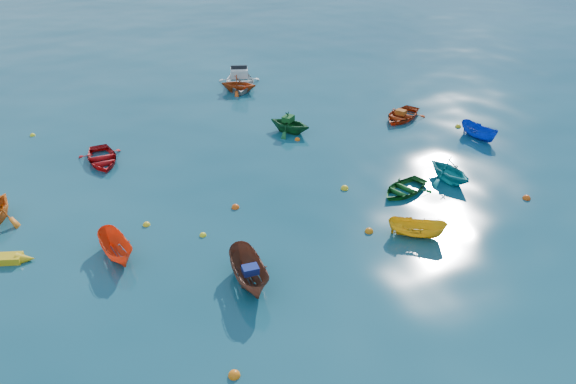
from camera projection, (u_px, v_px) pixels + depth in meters
name	position (u px, v px, depth m)	size (l,w,h in m)	color
ground	(337.00, 258.00, 22.54)	(160.00, 160.00, 0.00)	#0A394A
sampan_brown_mid	(250.00, 283.00, 21.15)	(1.17, 3.09, 1.20)	brown
sampan_yellow_mid	(416.00, 236.00, 23.86)	(0.92, 2.43, 0.94)	gold
dinghy_green_e	(404.00, 192.00, 27.13)	(2.00, 2.80, 0.58)	#13541A
dinghy_cyan_se	(448.00, 181.00, 28.11)	(2.24, 2.60, 1.37)	teal
sampan_orange_n	(118.00, 257.00, 22.59)	(1.01, 2.69, 1.04)	#F44516
dinghy_green_n	(290.00, 132.00, 33.33)	(2.21, 2.56, 1.35)	#135424
dinghy_red_ne	(401.00, 119.00, 35.12)	(2.31, 3.23, 0.67)	#B2330E
sampan_blue_far	(478.00, 138.00, 32.58)	(0.94, 2.50, 0.97)	#0E30B2
dinghy_red_far	(103.00, 162.00, 29.91)	(2.27, 3.17, 0.66)	#B30E10
dinghy_orange_far	(239.00, 92.00, 39.39)	(2.13, 2.47, 1.30)	#D64A14
motorboat_white	(240.00, 87.00, 40.26)	(3.05, 4.26, 1.48)	silver
tarp_blue_a	(250.00, 270.00, 20.66)	(0.59, 0.45, 0.29)	navy
tarp_green_b	(288.00, 119.00, 32.95)	(0.69, 0.52, 0.33)	#134D19
tarp_orange_b	(401.00, 112.00, 34.81)	(0.59, 0.45, 0.29)	#B14D12
buoy_or_a	(234.00, 376.00, 17.28)	(0.38, 0.38, 0.38)	orange
buoy_ye_a	(203.00, 236.00, 23.90)	(0.30, 0.30, 0.30)	yellow
buoy_or_b	(526.00, 199.00, 26.58)	(0.38, 0.38, 0.38)	#D0450B
buoy_ye_b	(147.00, 225.00, 24.60)	(0.32, 0.32, 0.32)	yellow
buoy_or_c	(235.00, 208.00, 25.87)	(0.37, 0.37, 0.37)	#F4500D
buoy_ye_c	(345.00, 189.00, 27.40)	(0.39, 0.39, 0.39)	yellow
buoy_or_d	(369.00, 232.00, 24.14)	(0.37, 0.37, 0.37)	orange
buoy_ye_d	(33.00, 136.00, 32.88)	(0.30, 0.30, 0.30)	yellow
buoy_or_e	(297.00, 140.00, 32.35)	(0.32, 0.32, 0.32)	#E85B0C
buoy_ye_e	(458.00, 127.00, 33.99)	(0.36, 0.36, 0.36)	yellow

